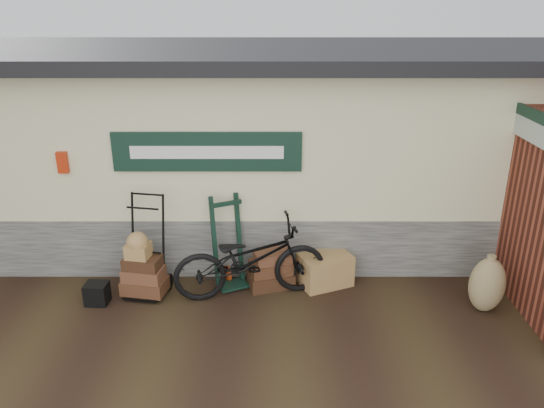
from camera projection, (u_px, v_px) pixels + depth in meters
The scene contains 9 objects.
ground at pixel (228, 313), 7.06m from camera, with size 80.00×80.00×0.00m, color black.
station_building at pixel (237, 142), 9.02m from camera, with size 14.40×4.10×3.20m.
porter_trolley at pixel (146, 245), 7.35m from camera, with size 0.72×0.54×1.45m, color black, non-canonical shape.
green_barrow at pixel (228, 242), 7.54m from camera, with size 0.49×0.41×1.34m, color black, non-canonical shape.
suitcase_stack at pixel (271, 269), 7.62m from camera, with size 0.63×0.40×0.56m, color #332110, non-canonical shape.
wicker_hamper at pixel (325, 270), 7.69m from camera, with size 0.72×0.47×0.47m, color olive.
black_trunk at pixel (97, 293), 7.24m from camera, with size 0.30×0.26×0.30m, color black.
bicycle at pixel (250, 256), 7.27m from camera, with size 2.12×0.74×1.23m, color black.
burlap_sack_left at pixel (487, 285), 6.99m from camera, with size 0.48×0.40×0.77m, color olive.
Camera 1 is at (0.59, -6.04, 3.93)m, focal length 35.00 mm.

